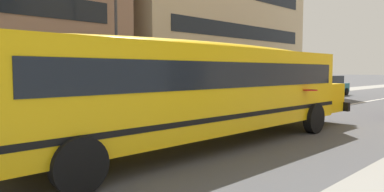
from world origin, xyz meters
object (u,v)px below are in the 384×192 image
parked_car_teal_by_hydrant (329,85)px  street_lamp (116,23)px  parked_car_silver_by_entrance (293,87)px  school_bus (207,85)px

parked_car_teal_by_hydrant → street_lamp: (-18.79, 2.23, 3.47)m
parked_car_silver_by_entrance → school_bus: bearing=-155.9°
parked_car_teal_by_hydrant → parked_car_silver_by_entrance: bearing=177.2°
school_bus → parked_car_teal_by_hydrant: (21.07, 5.91, -0.80)m
street_lamp → school_bus: bearing=-105.7°
street_lamp → parked_car_teal_by_hydrant: bearing=-6.8°
parked_car_silver_by_entrance → street_lamp: 14.07m
parked_car_teal_by_hydrant → street_lamp: 19.24m
parked_car_silver_by_entrance → street_lamp: bearing=174.5°
parked_car_silver_by_entrance → street_lamp: (-13.50, 1.92, 3.47)m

